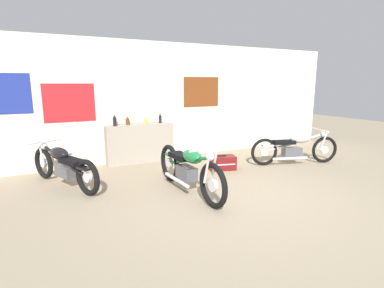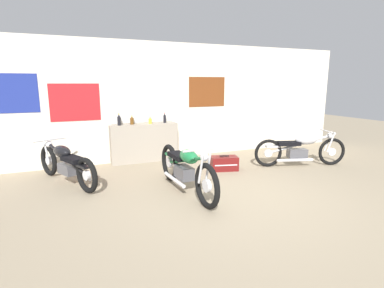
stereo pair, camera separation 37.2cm
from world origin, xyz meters
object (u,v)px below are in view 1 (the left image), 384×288
bottle_leftmost (115,121)px  bottle_center (146,121)px  motorcycle_silver (295,147)px  hard_case_darkred (222,163)px  bottle_left_center (128,121)px  bottle_right_center (160,119)px  motorcycle_black (64,165)px  motorcycle_green (188,168)px

bottle_leftmost → bottle_center: bearing=1.6°
bottle_leftmost → bottle_center: (0.73, 0.02, -0.05)m
motorcycle_silver → hard_case_darkred: size_ratio=3.23×
bottle_left_center → bottle_right_center: size_ratio=0.84×
motorcycle_black → bottle_center: bearing=28.2°
motorcycle_black → bottle_right_center: bearing=24.7°
hard_case_darkred → motorcycle_green: bearing=-144.1°
bottle_leftmost → motorcycle_green: bearing=-72.9°
bottle_center → motorcycle_black: (-1.89, -1.02, -0.59)m
bottle_center → motorcycle_silver: 3.50m
motorcycle_silver → motorcycle_black: 4.92m
motorcycle_green → hard_case_darkred: 1.58m
motorcycle_green → hard_case_darkred: bearing=35.9°
bottle_left_center → bottle_right_center: bearing=-0.5°
motorcycle_green → motorcycle_black: bearing=145.4°
bottle_left_center → bottle_leftmost: bearing=-170.3°
bottle_leftmost → motorcycle_silver: 4.14m
motorcycle_silver → motorcycle_black: motorcycle_silver is taller
bottle_left_center → bottle_right_center: (0.79, -0.01, 0.02)m
bottle_right_center → motorcycle_silver: (2.61, -1.79, -0.61)m
bottle_center → motorcycle_green: (-0.03, -2.30, -0.55)m
bottle_left_center → motorcycle_green: bearing=-80.3°
bottle_left_center → motorcycle_black: bottle_left_center is taller
bottle_leftmost → motorcycle_silver: bearing=-25.3°
bottle_left_center → motorcycle_silver: bottle_left_center is taller
bottle_center → motorcycle_green: bottle_center is taller
bottle_leftmost → motorcycle_silver: size_ratio=0.13×
motorcycle_silver → motorcycle_green: bearing=-169.8°
bottle_right_center → motorcycle_black: (-2.26, -1.04, -0.62)m
bottle_left_center → motorcycle_black: size_ratio=0.11×
bottle_center → bottle_right_center: size_ratio=0.67×
bottle_center → hard_case_darkred: 2.03m
bottle_leftmost → bottle_right_center: (1.09, 0.05, -0.01)m
bottle_left_center → hard_case_darkred: bearing=-40.6°
bottle_right_center → bottle_center: bearing=-176.0°
bottle_left_center → motorcycle_black: 1.90m
bottle_right_center → motorcycle_black: bearing=-155.3°
bottle_left_center → bottle_center: bottle_left_center is taller
bottle_center → bottle_right_center: bearing=4.0°
bottle_leftmost → bottle_left_center: bearing=9.7°
bottle_leftmost → bottle_center: 0.73m
bottle_left_center → hard_case_darkred: bottle_left_center is taller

